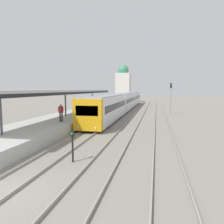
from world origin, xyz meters
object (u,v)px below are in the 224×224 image
Objects in this scene: train_near at (124,101)px; signal_post_near at (73,142)px; signal_mast_far at (171,95)px; person_on_platform at (61,111)px.

signal_post_near is at bearing -86.96° from train_near.
signal_mast_far is (6.48, 23.31, 1.96)m from signal_post_near.
signal_mast_far reaches higher than person_on_platform.
signal_post_near is 24.27m from signal_mast_far.
signal_mast_far is (10.89, 15.14, 1.18)m from person_on_platform.
person_on_platform is 9.31m from signal_post_near.
signal_mast_far is at bearing 74.46° from signal_post_near.
signal_post_near is (1.55, -29.10, -0.68)m from train_near.
train_near is 9.06× the size of signal_mast_far.
train_near is at bearing 93.04° from signal_post_near.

